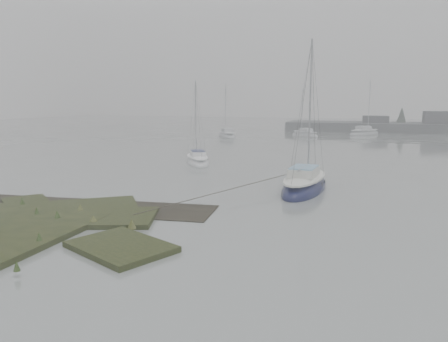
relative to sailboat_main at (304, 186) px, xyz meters
The scene contains 6 objects.
ground 19.31m from the sailboat_main, 105.80° to the left, with size 160.00×160.00×0.00m, color gray.
sailboat_main is the anchor object (origin of this frame).
sailboat_white 12.43m from the sailboat_main, 140.57° to the left, with size 3.89×5.19×7.09m.
sailboat_far_a 35.45m from the sailboat_main, 114.59° to the left, with size 4.39×5.72×7.85m.
sailboat_far_b 42.10m from the sailboat_main, 85.73° to the left, with size 5.23×5.92×8.44m.
sailboat_far_c 37.58m from the sailboat_main, 97.41° to the left, with size 4.91×4.63×7.18m.
Camera 1 is at (8.34, -13.20, 5.16)m, focal length 35.00 mm.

